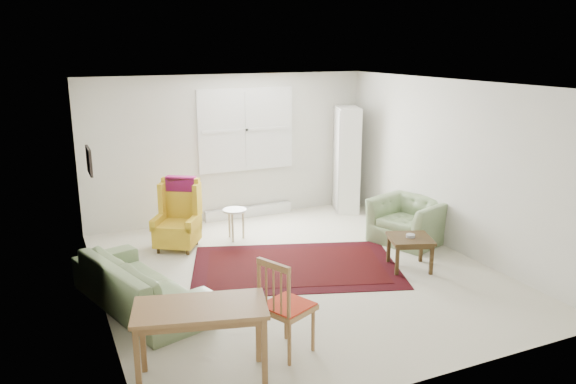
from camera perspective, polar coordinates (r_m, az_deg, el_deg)
name	(u,v)px	position (r m, az deg, el deg)	size (l,w,h in m)	color
room	(292,178)	(7.44, 0.41, 1.39)	(5.04, 5.54, 2.51)	beige
rug	(295,266)	(7.81, 0.76, -7.51)	(2.80, 1.80, 0.03)	black
sofa	(139,273)	(6.78, -14.92, -8.00)	(2.03, 0.79, 0.82)	#72895B
armchair	(409,217)	(8.86, 12.19, -2.47)	(1.03, 0.90, 0.80)	#72895B
wingback_chair	(176,215)	(8.48, -11.28, -2.31)	(0.61, 0.65, 1.06)	gold
coffee_table	(410,253)	(7.87, 12.25, -6.03)	(0.55, 0.55, 0.45)	#3B2712
stool	(235,224)	(8.85, -5.40, -3.25)	(0.37, 0.37, 0.50)	white
cabinet	(347,159)	(10.30, 5.98, 3.33)	(0.40, 0.76, 1.90)	white
desk	(202,344)	(5.27, -8.76, -15.00)	(1.17, 0.59, 0.74)	olive
desk_chair	(288,305)	(5.60, -0.04, -11.39)	(0.44, 0.44, 1.01)	olive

